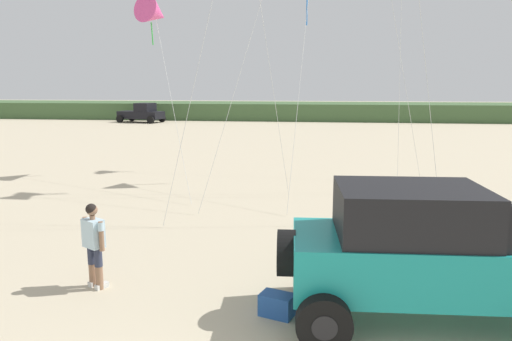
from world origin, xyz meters
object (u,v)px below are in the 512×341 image
object	(u,v)px
cooler_box	(277,305)
kite_yellow_diamond	(155,13)
jeep	(425,251)
distant_pickup	(142,113)
person_watching	(94,241)

from	to	relation	value
cooler_box	kite_yellow_diamond	world-z (taller)	kite_yellow_diamond
jeep	distant_pickup	size ratio (longest dim) A/B	1.00
jeep	kite_yellow_diamond	size ratio (longest dim) A/B	0.66
person_watching	kite_yellow_diamond	world-z (taller)	kite_yellow_diamond
jeep	person_watching	world-z (taller)	jeep
distant_pickup	jeep	bearing A→B (deg)	-63.47
person_watching	cooler_box	bearing A→B (deg)	-10.69
jeep	person_watching	bearing A→B (deg)	175.01
jeep	cooler_box	xyz separation A→B (m)	(-2.39, -0.15, -1.01)
person_watching	jeep	bearing A→B (deg)	-4.99
distant_pickup	kite_yellow_diamond	distance (m)	29.87
kite_yellow_diamond	cooler_box	bearing A→B (deg)	-63.48
cooler_box	person_watching	bearing A→B (deg)	-171.57
cooler_box	kite_yellow_diamond	bearing A→B (deg)	135.64
distant_pickup	kite_yellow_diamond	bearing A→B (deg)	-67.79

